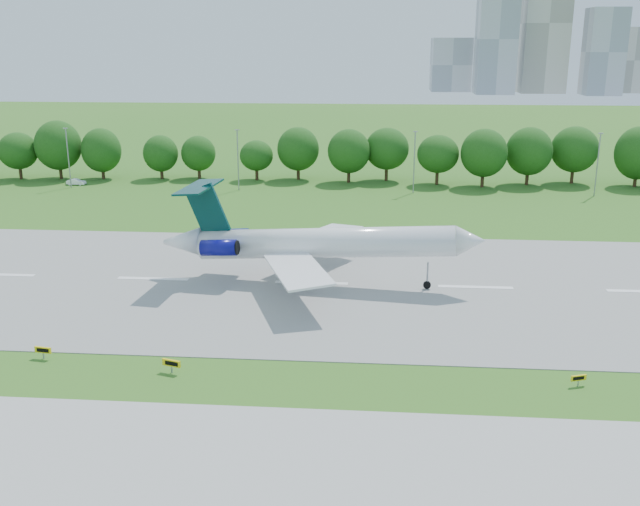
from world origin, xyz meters
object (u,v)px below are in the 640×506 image
at_px(service_vehicle_a, 76,182).
at_px(service_vehicle_b, 192,191).
at_px(taxi_sign_left, 43,350).
at_px(airliner, 309,242).

relative_size(service_vehicle_a, service_vehicle_b, 1.00).
xyz_separation_m(taxi_sign_left, service_vehicle_b, (-5.32, 75.63, -0.21)).
xyz_separation_m(airliner, taxi_sign_left, (-22.73, -24.02, -4.41)).
xyz_separation_m(service_vehicle_a, service_vehicle_b, (26.67, -7.93, 0.02)).
height_order(taxi_sign_left, service_vehicle_b, service_vehicle_b).
bearing_deg(service_vehicle_a, airliner, -135.87).
height_order(airliner, service_vehicle_a, airliner).
bearing_deg(taxi_sign_left, airliner, 55.48).
bearing_deg(airliner, service_vehicle_b, 123.83).
distance_m(taxi_sign_left, service_vehicle_a, 89.48).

